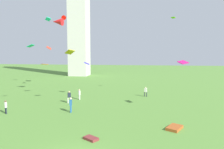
# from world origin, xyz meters

# --- Properties ---
(person_0) EXTENTS (0.36, 0.53, 1.75)m
(person_0) POSITION_xyz_m (-3.94, 11.33, 0.99)
(person_0) COLOR #235693
(person_0) RESTS_ON ground_plane
(person_1) EXTENTS (0.48, 0.33, 1.57)m
(person_1) POSITION_xyz_m (4.84, 21.97, 0.89)
(person_1) COLOR #2D3338
(person_1) RESTS_ON ground_plane
(person_2) EXTENTS (0.43, 0.47, 1.58)m
(person_2) POSITION_xyz_m (-5.08, 18.16, 0.89)
(person_2) COLOR silver
(person_2) RESTS_ON ground_plane
(person_3) EXTENTS (0.51, 0.41, 1.69)m
(person_3) POSITION_xyz_m (-5.78, 15.76, 0.96)
(person_3) COLOR silver
(person_3) RESTS_ON ground_plane
(person_4) EXTENTS (0.45, 0.45, 1.56)m
(person_4) POSITION_xyz_m (-11.13, 9.60, 0.88)
(person_4) COLOR #1E2333
(person_4) RESTS_ON ground_plane
(kite_flying_0) EXTENTS (1.73, 1.23, 1.25)m
(kite_flying_0) POSITION_xyz_m (-8.68, 19.15, 11.79)
(kite_flying_0) COLOR red
(kite_flying_1) EXTENTS (1.23, 1.53, 1.14)m
(kite_flying_1) POSITION_xyz_m (-9.37, 23.45, 13.25)
(kite_flying_1) COLOR red
(kite_flying_2) EXTENTS (1.14, 1.19, 0.20)m
(kite_flying_2) POSITION_xyz_m (-11.38, 19.85, 5.22)
(kite_flying_2) COLOR #C05306
(kite_flying_3) EXTENTS (1.49, 1.41, 0.70)m
(kite_flying_3) POSITION_xyz_m (-14.47, 28.02, 13.78)
(kite_flying_3) COLOR #12C9BF
(kite_flying_4) EXTENTS (0.85, 0.96, 0.16)m
(kite_flying_4) POSITION_xyz_m (8.88, 22.16, 12.46)
(kite_flying_4) COLOR #5EB912
(kite_flying_5) EXTENTS (1.22, 1.38, 0.46)m
(kite_flying_5) POSITION_xyz_m (8.96, 13.24, 5.92)
(kite_flying_5) COLOR #DA1576
(kite_flying_6) EXTENTS (1.50, 1.39, 0.69)m
(kite_flying_6) POSITION_xyz_m (-5.06, 14.39, 7.12)
(kite_flying_6) COLOR #B9A011
(kite_flying_7) EXTENTS (0.92, 0.69, 0.41)m
(kite_flying_7) POSITION_xyz_m (-9.49, 12.62, 7.88)
(kite_flying_7) COLOR #1AB28C
(kite_flying_8) EXTENTS (0.80, 0.65, 0.42)m
(kite_flying_8) POSITION_xyz_m (-4.32, 19.79, 5.41)
(kite_flying_8) COLOR #2C1FD4
(kite_flying_9) EXTENTS (1.37, 1.80, 0.95)m
(kite_flying_9) POSITION_xyz_m (-15.89, 30.96, 8.21)
(kite_flying_9) COLOR red
(kite_bundle_0) EXTENTS (1.76, 2.02, 0.26)m
(kite_bundle_0) POSITION_xyz_m (7.39, 7.43, 0.13)
(kite_bundle_0) COLOR #A34F20
(kite_bundle_0) RESTS_ON ground_plane
(kite_bundle_1) EXTENTS (1.37, 1.23, 0.21)m
(kite_bundle_1) POSITION_xyz_m (0.43, 3.95, 0.11)
(kite_bundle_1) COLOR maroon
(kite_bundle_1) RESTS_ON ground_plane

